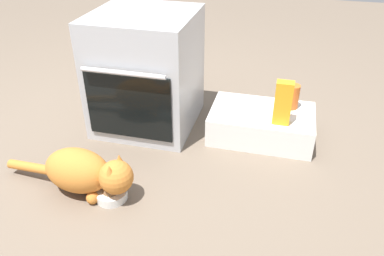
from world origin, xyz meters
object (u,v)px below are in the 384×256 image
Objects in this scene: food_bowl at (111,194)px; juice_carton at (283,103)px; sauce_jar at (292,97)px; oven at (146,71)px; cat at (85,172)px; pantry_cabinet at (261,124)px.

food_bowl is 0.61× the size of juice_carton.
oven is at bearing -173.81° from sauce_jar.
food_bowl is at bearing -133.64° from sauce_jar.
sauce_jar is (0.90, 0.79, 0.11)m from cat.
food_bowl is 0.21× the size of cat.
juice_carton is (0.79, -0.10, -0.05)m from oven.
oven is at bearing 172.88° from juice_carton.
pantry_cabinet is 2.42× the size of juice_carton.
juice_carton is (0.85, 0.60, 0.16)m from cat.
juice_carton is (0.72, 0.61, 0.26)m from food_bowl.
oven is 0.80m from juice_carton.
juice_carton is at bearing -44.57° from pantry_cabinet.
sauce_jar reaches higher than pantry_cabinet.
cat is at bearing -94.63° from oven.
sauce_jar is at bearing 46.93° from cat.
oven is 0.97× the size of cat.
juice_carton is at bearing -7.12° from oven.
sauce_jar is (0.15, 0.09, 0.15)m from pantry_cabinet.
sauce_jar is 0.58× the size of juice_carton.
sauce_jar is at bearing 30.10° from pantry_cabinet.
juice_carton reaches higher than food_bowl.
pantry_cabinet is at bearing 135.43° from juice_carton.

